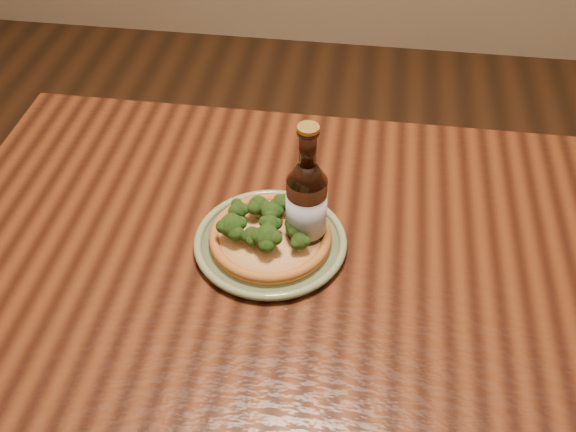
# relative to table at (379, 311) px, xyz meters

# --- Properties ---
(table) EXTENTS (1.60, 0.90, 0.75)m
(table) POSITION_rel_table_xyz_m (0.00, 0.00, 0.00)
(table) COLOR #431E0E
(table) RESTS_ON ground
(plate) EXTENTS (0.27, 0.27, 0.02)m
(plate) POSITION_rel_table_xyz_m (-0.20, 0.04, 0.10)
(plate) COLOR #627450
(plate) RESTS_ON table
(pizza) EXTENTS (0.21, 0.21, 0.07)m
(pizza) POSITION_rel_table_xyz_m (-0.20, 0.04, 0.12)
(pizza) COLOR #A05E24
(pizza) RESTS_ON plate
(beer_bottle) EXTENTS (0.07, 0.07, 0.25)m
(beer_bottle) POSITION_rel_table_xyz_m (-0.14, 0.06, 0.19)
(beer_bottle) COLOR black
(beer_bottle) RESTS_ON table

